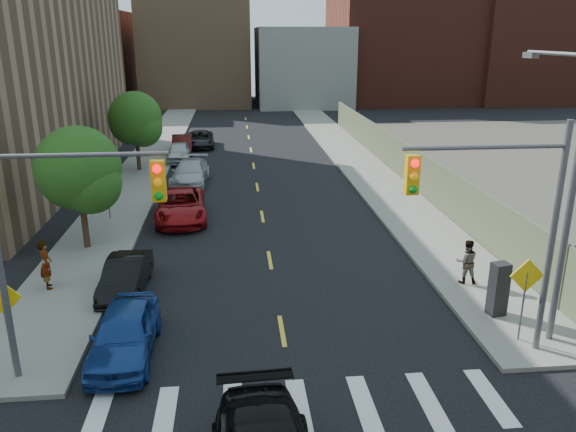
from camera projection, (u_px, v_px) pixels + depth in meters
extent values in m
cube|color=gray|center=(161.00, 143.00, 49.13)|extent=(3.50, 73.00, 0.15)
cube|color=gray|center=(336.00, 140.00, 50.55)|extent=(3.50, 73.00, 0.15)
cube|color=#626C4B|center=(399.00, 158.00, 37.57)|extent=(0.12, 44.00, 2.50)
cube|color=#592319|center=(73.00, 59.00, 72.97)|extent=(14.00, 18.00, 12.00)
cube|color=#8C6B4C|center=(197.00, 47.00, 75.87)|extent=(14.00, 16.00, 15.00)
cube|color=gray|center=(301.00, 66.00, 76.03)|extent=(12.00, 16.00, 10.00)
cube|color=#592319|center=(399.00, 43.00, 78.28)|extent=(18.00, 18.00, 16.00)
cube|color=#592319|center=(517.00, 35.00, 77.54)|extent=(14.00, 16.00, 18.00)
cylinder|color=#59595E|center=(76.00, 155.00, 13.83)|extent=(4.50, 0.12, 0.12)
cube|color=#E5A50C|center=(159.00, 181.00, 14.22)|extent=(0.35, 0.30, 1.05)
cylinder|color=#59595E|center=(551.00, 244.00, 15.86)|extent=(0.18, 0.18, 7.00)
cylinder|color=#59595E|center=(486.00, 147.00, 14.79)|extent=(4.50, 0.12, 0.12)
cube|color=#E5A50C|center=(412.00, 175.00, 14.83)|extent=(0.35, 0.30, 1.05)
cylinder|color=#59595E|center=(570.00, 204.00, 16.09)|extent=(0.20, 0.20, 9.00)
cylinder|color=#59595E|center=(559.00, 54.00, 16.43)|extent=(0.12, 3.50, 0.12)
cube|color=#59595E|center=(531.00, 55.00, 17.98)|extent=(0.25, 0.60, 0.18)
cylinder|color=#59595E|center=(8.00, 333.00, 15.64)|extent=(0.06, 0.06, 2.40)
cube|color=yellow|center=(2.00, 297.00, 15.30)|extent=(1.06, 0.04, 1.06)
cylinder|color=#59595E|center=(522.00, 309.00, 17.02)|extent=(0.06, 0.06, 2.40)
cube|color=yellow|center=(527.00, 276.00, 16.68)|extent=(1.06, 0.04, 1.06)
cylinder|color=#59595E|center=(108.00, 199.00, 28.42)|extent=(0.06, 0.06, 2.40)
cube|color=yellow|center=(106.00, 178.00, 28.08)|extent=(1.06, 0.04, 1.06)
cylinder|color=#332114|center=(85.00, 222.00, 24.58)|extent=(0.28, 0.28, 2.64)
sphere|color=#174413|center=(78.00, 168.00, 23.84)|extent=(3.60, 3.60, 3.60)
sphere|color=#174413|center=(90.00, 183.00, 23.78)|extent=(2.64, 2.64, 2.64)
sphere|color=#174413|center=(72.00, 176.00, 24.31)|extent=(2.88, 2.88, 2.88)
cylinder|color=#332114|center=(138.00, 153.00, 38.78)|extent=(0.28, 0.28, 2.64)
sphere|color=#174413|center=(135.00, 118.00, 38.04)|extent=(3.60, 3.60, 3.60)
sphere|color=#174413|center=(143.00, 127.00, 37.98)|extent=(2.64, 2.64, 2.64)
sphere|color=#174413|center=(131.00, 123.00, 38.51)|extent=(2.88, 2.88, 2.88)
imported|color=navy|center=(124.00, 333.00, 16.53)|extent=(1.76, 4.38, 1.49)
imported|color=black|center=(126.00, 276.00, 20.70)|extent=(1.53, 3.98, 1.29)
imported|color=maroon|center=(181.00, 205.00, 28.84)|extent=(2.95, 5.64, 1.51)
imported|color=#AAADB2|center=(190.00, 173.00, 35.59)|extent=(2.45, 5.37, 1.52)
imported|color=silver|center=(179.00, 152.00, 42.02)|extent=(1.77, 4.23, 1.43)
imported|color=#3D0D0C|center=(182.00, 145.00, 44.78)|extent=(1.84, 4.54, 1.47)
imported|color=black|center=(200.00, 139.00, 47.54)|extent=(2.46, 4.92, 1.34)
cube|color=black|center=(498.00, 289.00, 18.63)|extent=(0.63, 0.55, 1.85)
imported|color=gray|center=(46.00, 264.00, 20.60)|extent=(0.68, 0.80, 1.87)
imported|color=gray|center=(467.00, 261.00, 21.07)|extent=(0.93, 0.78, 1.71)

